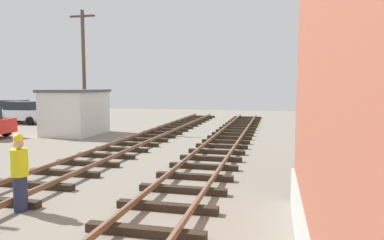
{
  "coord_description": "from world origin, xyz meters",
  "views": [
    {
      "loc": [
        3.65,
        0.21,
        2.98
      ],
      "look_at": [
        0.52,
        13.45,
        1.67
      ],
      "focal_mm": 33.14,
      "sensor_mm": 36.0,
      "label": 1
    }
  ],
  "objects_px": {
    "control_hut": "(75,112)",
    "parked_car_white": "(23,112)",
    "parked_car_blue": "(12,110)",
    "utility_pole_far": "(84,68)",
    "track_worker_foreground": "(20,173)"
  },
  "relations": [
    {
      "from": "parked_car_blue",
      "to": "utility_pole_far",
      "type": "distance_m",
      "value": 11.18
    },
    {
      "from": "control_hut",
      "to": "track_worker_foreground",
      "type": "height_order",
      "value": "control_hut"
    },
    {
      "from": "control_hut",
      "to": "parked_car_blue",
      "type": "height_order",
      "value": "control_hut"
    },
    {
      "from": "parked_car_blue",
      "to": "track_worker_foreground",
      "type": "height_order",
      "value": "track_worker_foreground"
    },
    {
      "from": "control_hut",
      "to": "parked_car_white",
      "type": "relative_size",
      "value": 0.9
    },
    {
      "from": "parked_car_blue",
      "to": "track_worker_foreground",
      "type": "xyz_separation_m",
      "value": [
        16.45,
        -19.24,
        0.03
      ]
    },
    {
      "from": "utility_pole_far",
      "to": "track_worker_foreground",
      "type": "relative_size",
      "value": 4.28
    },
    {
      "from": "parked_car_blue",
      "to": "track_worker_foreground",
      "type": "bearing_deg",
      "value": -49.47
    },
    {
      "from": "track_worker_foreground",
      "to": "utility_pole_far",
      "type": "bearing_deg",
      "value": 114.75
    },
    {
      "from": "control_hut",
      "to": "parked_car_blue",
      "type": "bearing_deg",
      "value": 146.59
    },
    {
      "from": "control_hut",
      "to": "parked_car_blue",
      "type": "relative_size",
      "value": 0.9
    },
    {
      "from": "control_hut",
      "to": "track_worker_foreground",
      "type": "bearing_deg",
      "value": -63.79
    },
    {
      "from": "parked_car_white",
      "to": "control_hut",
      "type": "bearing_deg",
      "value": -31.96
    },
    {
      "from": "parked_car_white",
      "to": "utility_pole_far",
      "type": "relative_size",
      "value": 0.52
    },
    {
      "from": "utility_pole_far",
      "to": "track_worker_foreground",
      "type": "bearing_deg",
      "value": -65.25
    }
  ]
}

